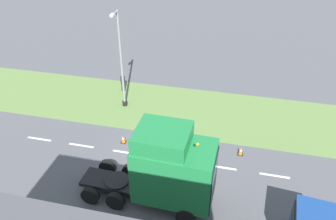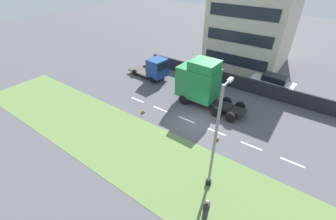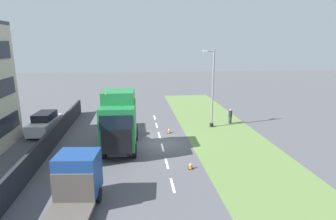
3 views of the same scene
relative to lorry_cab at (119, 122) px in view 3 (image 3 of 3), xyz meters
The scene contains 11 objects.
ground_plane 4.48m from the lorry_cab, 156.88° to the right, with size 120.00×120.00×0.00m, color #515156.
grass_verge 9.86m from the lorry_cab, behind, with size 7.00×44.00×0.01m.
lane_markings 4.75m from the lorry_cab, 147.76° to the right, with size 0.16×17.80×0.00m.
boundary_wall 5.98m from the lorry_cab, 14.79° to the right, with size 0.25×24.00×1.64m.
lorry_cab is the anchor object (origin of this frame).
flatbed_truck 7.76m from the lorry_cab, 76.11° to the left, with size 2.68×5.71×2.81m.
parked_car 9.42m from the lorry_cab, 37.71° to the right, with size 2.19×4.90×2.00m.
lamp_post 10.72m from the lorry_cab, 147.18° to the right, with size 1.31×0.39×7.79m.
pedestrian 13.25m from the lorry_cab, 149.29° to the right, with size 0.39×0.39×1.61m.
traffic_cone_lead 6.53m from the lorry_cab, 136.07° to the right, with size 0.36×0.36×0.58m.
traffic_cone_trailing 6.57m from the lorry_cab, 143.51° to the left, with size 0.36×0.36×0.58m.
Camera 3 is at (2.07, 22.72, 8.49)m, focal length 30.00 mm.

